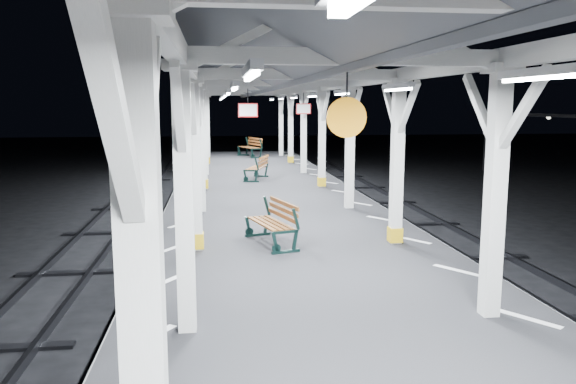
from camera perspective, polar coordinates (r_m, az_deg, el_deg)
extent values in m
plane|color=black|center=(9.73, 2.82, -14.16)|extent=(120.00, 120.00, 0.00)
cube|color=black|center=(9.55, 2.84, -11.40)|extent=(6.00, 50.00, 1.00)
cube|color=silver|center=(9.29, -12.38, -8.91)|extent=(1.00, 48.00, 0.01)
cube|color=silver|center=(10.10, 16.80, -7.63)|extent=(1.00, 48.00, 0.01)
cube|color=#2D2D33|center=(9.98, -24.05, -13.86)|extent=(0.08, 60.00, 0.16)
cube|color=black|center=(10.17, -27.09, -13.95)|extent=(2.20, 0.22, 0.06)
cube|color=#2D2D33|center=(11.33, 26.04, -11.27)|extent=(0.08, 60.00, 0.16)
cube|color=silver|center=(3.09, -14.48, -14.50)|extent=(0.22, 0.22, 3.20)
cube|color=silver|center=(2.87, -15.82, 17.57)|extent=(0.40, 0.40, 0.12)
cube|color=silver|center=(3.38, -14.11, 7.61)|extent=(0.10, 0.99, 0.99)
cube|color=silver|center=(2.30, -17.26, 6.99)|extent=(0.10, 0.99, 0.99)
cube|color=silver|center=(6.93, -10.50, -1.32)|extent=(0.22, 0.22, 3.20)
cube|color=silver|center=(6.84, -10.90, 12.51)|extent=(0.40, 0.40, 0.12)
cube|color=silver|center=(7.37, -10.53, 8.28)|extent=(0.10, 0.99, 0.99)
cube|color=silver|center=(6.27, -11.06, 8.18)|extent=(0.10, 0.99, 0.99)
cube|color=silver|center=(10.89, -9.41, 2.39)|extent=(0.22, 0.22, 3.20)
cube|color=silver|center=(10.83, -9.63, 11.15)|extent=(0.40, 0.40, 0.12)
cube|color=gold|center=(11.13, -9.22, -4.89)|extent=(0.26, 0.26, 0.30)
cube|color=silver|center=(11.37, -9.46, 8.47)|extent=(0.10, 0.99, 0.99)
cube|color=silver|center=(10.27, -9.67, 8.43)|extent=(0.10, 0.99, 0.99)
cube|color=silver|center=(14.87, -8.90, 4.12)|extent=(0.22, 0.22, 3.20)
cube|color=silver|center=(14.82, -9.05, 10.52)|extent=(0.40, 0.40, 0.12)
cube|color=silver|center=(15.37, -8.95, 8.56)|extent=(0.10, 0.99, 0.99)
cube|color=silver|center=(14.27, -9.06, 8.54)|extent=(0.10, 0.99, 0.99)
cube|color=silver|center=(18.85, -8.60, 5.11)|extent=(0.22, 0.22, 3.20)
cube|color=silver|center=(18.82, -8.72, 10.16)|extent=(0.40, 0.40, 0.12)
cube|color=gold|center=(19.00, -8.50, 0.84)|extent=(0.26, 0.26, 0.30)
cube|color=silver|center=(19.37, -8.65, 8.62)|extent=(0.10, 0.99, 0.99)
cube|color=silver|center=(18.27, -8.72, 8.60)|extent=(0.10, 0.99, 0.99)
cube|color=silver|center=(22.85, -8.41, 5.76)|extent=(0.22, 0.22, 3.20)
cube|color=silver|center=(22.82, -8.50, 9.93)|extent=(0.40, 0.40, 0.12)
cube|color=silver|center=(23.36, -8.45, 8.65)|extent=(0.10, 0.99, 0.99)
cube|color=silver|center=(22.27, -8.50, 8.64)|extent=(0.10, 0.99, 0.99)
cube|color=silver|center=(26.84, -8.27, 6.22)|extent=(0.22, 0.22, 3.20)
cube|color=silver|center=(26.82, -8.35, 9.76)|extent=(0.40, 0.40, 0.12)
cube|color=gold|center=(26.94, -8.20, 3.20)|extent=(0.26, 0.26, 0.30)
cube|color=silver|center=(27.36, -8.31, 8.68)|extent=(0.10, 0.99, 0.99)
cube|color=silver|center=(26.26, -8.34, 8.67)|extent=(0.10, 0.99, 0.99)
cube|color=silver|center=(30.84, -8.17, 6.56)|extent=(0.22, 0.22, 3.20)
cube|color=silver|center=(30.82, -8.24, 9.64)|extent=(0.40, 0.40, 0.12)
cube|color=silver|center=(31.36, -8.21, 8.69)|extent=(0.10, 0.99, 0.99)
cube|color=silver|center=(30.26, -8.23, 8.69)|extent=(0.10, 0.99, 0.99)
cube|color=silver|center=(7.80, 20.28, -0.58)|extent=(0.22, 0.22, 3.20)
cube|color=silver|center=(7.72, 20.95, 11.66)|extent=(0.40, 0.40, 0.12)
cube|color=silver|center=(8.20, 18.92, 8.00)|extent=(0.10, 0.99, 0.99)
cube|color=silver|center=(7.23, 22.80, 7.73)|extent=(0.10, 0.99, 0.99)
cube|color=silver|center=(11.46, 11.02, 2.67)|extent=(0.22, 0.22, 3.20)
cube|color=silver|center=(11.41, 11.27, 10.99)|extent=(0.40, 0.40, 0.12)
cube|color=gold|center=(11.70, 10.82, -4.26)|extent=(0.26, 0.26, 0.30)
cube|color=silver|center=(11.92, 10.35, 8.46)|extent=(0.10, 0.99, 0.99)
cube|color=silver|center=(10.88, 12.12, 8.38)|extent=(0.10, 0.99, 0.99)
cube|color=silver|center=(15.29, 6.30, 4.30)|extent=(0.22, 0.22, 3.20)
cube|color=silver|center=(15.25, 6.41, 10.53)|extent=(0.40, 0.40, 0.12)
cube|color=silver|center=(15.78, 5.90, 8.63)|extent=(0.10, 0.99, 0.99)
cube|color=silver|center=(14.71, 6.89, 8.60)|extent=(0.10, 0.99, 0.99)
cube|color=silver|center=(19.19, 3.48, 5.26)|extent=(0.22, 0.22, 3.20)
cube|color=silver|center=(19.16, 3.52, 10.22)|extent=(0.40, 0.40, 0.12)
cube|color=gold|center=(19.33, 3.44, 1.06)|extent=(0.26, 0.26, 0.30)
cube|color=silver|center=(19.70, 3.20, 8.71)|extent=(0.10, 0.99, 0.99)
cube|color=silver|center=(18.62, 3.83, 8.69)|extent=(0.10, 0.99, 0.99)
cube|color=silver|center=(23.13, 1.60, 5.89)|extent=(0.22, 0.22, 3.20)
cube|color=silver|center=(23.10, 1.62, 10.01)|extent=(0.40, 0.40, 0.12)
cube|color=silver|center=(23.64, 1.40, 8.75)|extent=(0.10, 0.99, 0.99)
cube|color=silver|center=(22.55, 1.84, 8.74)|extent=(0.10, 0.99, 0.99)
cube|color=silver|center=(27.08, 0.27, 6.33)|extent=(0.22, 0.22, 3.20)
cube|color=silver|center=(27.06, 0.27, 9.85)|extent=(0.40, 0.40, 0.12)
cube|color=gold|center=(27.18, 0.27, 3.34)|extent=(0.26, 0.26, 0.30)
cube|color=silver|center=(27.60, 0.12, 8.77)|extent=(0.10, 0.99, 0.99)
cube|color=silver|center=(26.51, 0.43, 8.76)|extent=(0.10, 0.99, 0.99)
cube|color=silver|center=(31.05, -0.72, 6.66)|extent=(0.22, 0.22, 3.20)
cube|color=silver|center=(31.03, -0.73, 9.72)|extent=(0.40, 0.40, 0.12)
cube|color=silver|center=(31.57, -0.84, 8.78)|extent=(0.10, 0.99, 0.99)
cube|color=silver|center=(30.48, -0.60, 8.78)|extent=(0.10, 0.99, 0.99)
cube|color=silver|center=(8.84, -10.14, 12.45)|extent=(0.18, 48.00, 0.24)
cube|color=silver|center=(9.54, 15.20, 12.01)|extent=(0.18, 48.00, 0.24)
cube|color=silver|center=(7.02, 6.06, 13.50)|extent=(4.20, 0.14, 0.20)
cube|color=silver|center=(10.95, 1.10, 11.88)|extent=(4.20, 0.14, 0.20)
cube|color=silver|center=(14.91, -1.21, 11.08)|extent=(4.20, 0.14, 0.20)
cube|color=silver|center=(18.89, -2.55, 10.61)|extent=(4.20, 0.14, 0.20)
cube|color=silver|center=(22.88, -3.41, 10.31)|extent=(4.20, 0.14, 0.20)
cube|color=silver|center=(26.87, -4.02, 10.09)|extent=(4.20, 0.14, 0.20)
cube|color=silver|center=(30.86, -4.47, 9.93)|extent=(4.20, 0.14, 0.20)
cube|color=silver|center=(9.08, 3.08, 18.32)|extent=(0.16, 48.00, 0.20)
cube|color=#46494D|center=(8.89, -5.55, 16.03)|extent=(2.80, 49.00, 1.45)
cube|color=#46494D|center=(9.35, 11.22, 15.55)|extent=(2.80, 49.00, 1.45)
cube|color=silver|center=(4.83, -3.77, 12.31)|extent=(0.10, 1.35, 0.08)
cube|color=white|center=(4.83, -3.76, 11.72)|extent=(0.05, 1.25, 0.05)
cube|color=silver|center=(8.82, -5.47, 10.74)|extent=(0.10, 1.35, 0.08)
cube|color=white|center=(8.82, -5.46, 10.41)|extent=(0.05, 1.25, 0.05)
cube|color=silver|center=(12.82, -6.10, 10.14)|extent=(0.10, 1.35, 0.08)
cube|color=white|center=(12.82, -6.10, 9.92)|extent=(0.05, 1.25, 0.05)
cube|color=silver|center=(16.82, -6.43, 9.83)|extent=(0.10, 1.35, 0.08)
cube|color=white|center=(16.82, -6.43, 9.66)|extent=(0.05, 1.25, 0.05)
cube|color=silver|center=(20.82, -6.64, 9.63)|extent=(0.10, 1.35, 0.08)
cube|color=white|center=(20.82, -6.63, 9.50)|extent=(0.05, 1.25, 0.05)
cube|color=silver|center=(24.82, -6.77, 9.50)|extent=(0.10, 1.35, 0.08)
cube|color=white|center=(24.81, -6.77, 9.39)|extent=(0.05, 1.25, 0.05)
cube|color=silver|center=(28.81, -6.87, 9.41)|extent=(0.10, 1.35, 0.08)
cube|color=white|center=(28.81, -6.87, 9.31)|extent=(0.05, 1.25, 0.05)
cube|color=silver|center=(5.63, 24.23, 11.08)|extent=(0.10, 1.35, 0.08)
cube|color=white|center=(5.63, 24.20, 10.57)|extent=(0.05, 1.25, 0.05)
cube|color=silver|center=(9.28, 11.07, 10.52)|extent=(0.10, 1.35, 0.08)
cube|color=white|center=(9.28, 11.06, 10.21)|extent=(0.05, 1.25, 0.05)
cube|color=silver|center=(13.14, 5.49, 10.12)|extent=(0.10, 1.35, 0.08)
cube|color=white|center=(13.14, 5.49, 9.90)|extent=(0.05, 1.25, 0.05)
cube|color=silver|center=(17.06, 2.46, 9.86)|extent=(0.10, 1.35, 0.08)
cube|color=white|center=(17.06, 2.46, 9.69)|extent=(0.05, 1.25, 0.05)
cube|color=silver|center=(21.02, 0.57, 9.68)|extent=(0.10, 1.35, 0.08)
cube|color=white|center=(21.02, 0.57, 9.55)|extent=(0.05, 1.25, 0.05)
cube|color=silver|center=(24.98, -0.72, 9.56)|extent=(0.10, 1.35, 0.08)
cube|color=white|center=(24.98, -0.72, 9.44)|extent=(0.05, 1.25, 0.05)
cube|color=silver|center=(28.96, -1.65, 9.46)|extent=(0.10, 1.35, 0.08)
cube|color=white|center=(28.96, -1.65, 9.36)|extent=(0.05, 1.25, 0.05)
cylinder|color=black|center=(7.00, 6.02, 10.81)|extent=(0.02, 0.02, 0.30)
cylinder|color=orange|center=(7.00, 5.96, 7.53)|extent=(0.50, 0.04, 0.50)
cylinder|color=black|center=(14.43, -4.10, 9.70)|extent=(0.02, 0.02, 0.36)
cube|color=red|center=(14.42, -4.08, 8.29)|extent=(0.50, 0.03, 0.35)
cube|color=white|center=(14.42, -4.08, 8.29)|extent=(0.44, 0.04, 0.29)
cylinder|color=black|center=(19.13, 1.59, 9.52)|extent=(0.02, 0.02, 0.36)
cube|color=red|center=(19.13, 1.59, 8.46)|extent=(0.50, 0.03, 0.35)
cube|color=white|center=(19.13, 1.59, 8.46)|extent=(0.44, 0.05, 0.29)
cube|color=black|center=(34.61, 19.50, 4.81)|extent=(0.20, 0.20, 3.30)
sphere|color=silver|center=(29.32, 24.97, 6.92)|extent=(0.20, 0.20, 0.20)
sphere|color=silver|center=(34.55, 19.64, 7.40)|extent=(0.20, 0.20, 0.20)
cube|color=black|center=(10.75, -0.24, -6.10)|extent=(0.57, 0.21, 0.06)
cube|color=black|center=(10.63, -1.31, -5.20)|extent=(0.16, 0.09, 0.45)
cube|color=black|center=(10.78, 0.71, -5.00)|extent=(0.14, 0.08, 0.45)
cube|color=black|center=(10.69, 0.81, -2.78)|extent=(0.16, 0.09, 0.42)
cube|color=black|center=(12.15, -3.09, -4.35)|extent=(0.57, 0.21, 0.06)
cube|color=black|center=(12.04, -4.05, -3.54)|extent=(0.16, 0.09, 0.45)
cube|color=black|center=(12.17, -2.24, -3.39)|extent=(0.14, 0.08, 0.45)
cube|color=black|center=(12.10, -2.16, -1.41)|extent=(0.16, 0.09, 0.42)
cube|color=brown|center=(11.29, -2.68, -3.26)|extent=(0.48, 1.44, 0.03)
cube|color=brown|center=(11.33, -2.08, -3.21)|extent=(0.48, 1.44, 0.03)
cube|color=brown|center=(11.38, -1.49, -3.16)|extent=(0.48, 1.44, 0.03)
cube|color=brown|center=(11.42, -0.90, -3.11)|extent=(0.48, 1.44, 0.03)
cube|color=brown|center=(11.42, -0.59, -2.42)|extent=(0.44, 1.43, 0.09)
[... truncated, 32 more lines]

